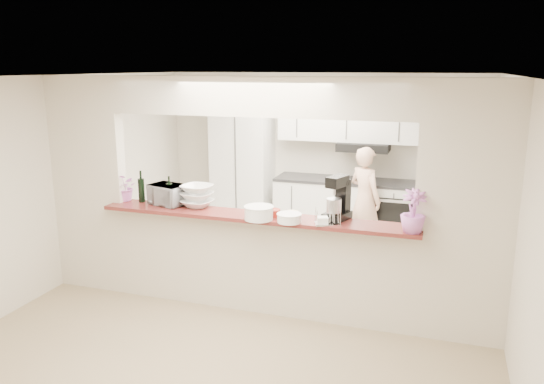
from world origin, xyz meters
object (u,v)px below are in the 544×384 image
at_px(refrigerator, 457,194).
at_px(person, 365,200).
at_px(stand_mixer, 338,200).
at_px(toaster_oven, 168,195).

height_order(refrigerator, person, refrigerator).
bearing_deg(stand_mixer, person, 91.19).
relative_size(refrigerator, person, 1.14).
height_order(refrigerator, stand_mixer, refrigerator).
height_order(toaster_oven, stand_mixer, stand_mixer).
height_order(refrigerator, toaster_oven, refrigerator).
bearing_deg(person, refrigerator, -127.40).
height_order(toaster_oven, person, person).
distance_m(refrigerator, toaster_oven, 4.07).
relative_size(refrigerator, stand_mixer, 3.79).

